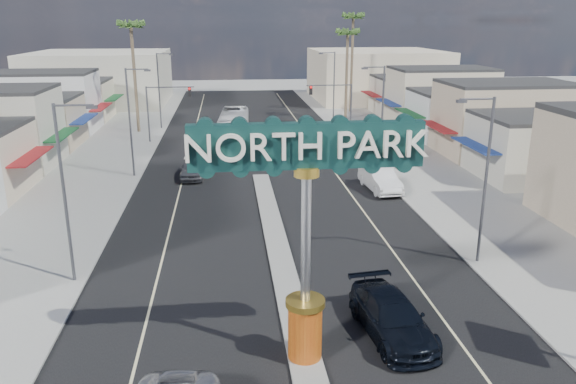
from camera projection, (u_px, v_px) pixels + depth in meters
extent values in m
plane|color=gray|center=(260.00, 173.00, 48.43)|extent=(160.00, 160.00, 0.00)
cube|color=black|center=(260.00, 173.00, 48.43)|extent=(20.00, 120.00, 0.01)
cube|color=gray|center=(277.00, 242.00, 33.20)|extent=(1.30, 30.00, 0.16)
cube|color=gray|center=(93.00, 177.00, 46.93)|extent=(8.00, 120.00, 0.12)
cube|color=gray|center=(417.00, 168.00, 49.89)|extent=(8.00, 120.00, 0.12)
cube|color=beige|center=(17.00, 119.00, 57.37)|extent=(12.00, 42.00, 6.00)
cube|color=#B7B29E|center=(467.00, 111.00, 62.43)|extent=(12.00, 42.00, 6.00)
cube|color=#B7B29E|center=(101.00, 78.00, 87.70)|extent=(20.00, 20.00, 8.00)
cube|color=beige|center=(376.00, 75.00, 92.34)|extent=(20.00, 20.00, 8.00)
cylinder|color=#B3350D|center=(305.00, 331.00, 21.45)|extent=(1.30, 1.30, 2.20)
cylinder|color=gold|center=(305.00, 302.00, 21.09)|extent=(1.50, 1.50, 0.25)
cylinder|color=#B7B7BC|center=(306.00, 240.00, 20.35)|extent=(0.36, 0.36, 4.80)
cylinder|color=gold|center=(307.00, 171.00, 19.60)|extent=(0.90, 0.90, 0.35)
cube|color=#0F302D|center=(307.00, 145.00, 19.33)|extent=(8.20, 0.50, 1.60)
cylinder|color=#47474C|center=(148.00, 115.00, 59.69)|extent=(0.18, 0.18, 6.00)
cylinder|color=#47474C|center=(170.00, 87.00, 59.11)|extent=(5.00, 0.12, 0.12)
cube|color=black|center=(190.00, 92.00, 59.46)|extent=(0.32, 0.32, 1.00)
sphere|color=red|center=(189.00, 89.00, 59.20)|extent=(0.22, 0.22, 0.22)
cylinder|color=#47474C|center=(351.00, 111.00, 62.01)|extent=(0.18, 0.18, 6.00)
cylinder|color=#47474C|center=(329.00, 85.00, 60.90)|extent=(5.00, 0.12, 0.12)
cube|color=black|center=(311.00, 90.00, 60.83)|extent=(0.32, 0.32, 1.00)
sphere|color=red|center=(311.00, 87.00, 60.57)|extent=(0.22, 0.22, 0.22)
cylinder|color=#47474C|center=(65.00, 197.00, 26.99)|extent=(0.16, 0.16, 9.00)
cylinder|color=#47474C|center=(74.00, 105.00, 25.79)|extent=(1.80, 0.10, 0.10)
cube|color=#47474C|center=(92.00, 107.00, 25.91)|extent=(0.50, 0.22, 0.15)
cylinder|color=#47474C|center=(130.00, 124.00, 45.99)|extent=(0.16, 0.16, 9.00)
cylinder|color=#47474C|center=(137.00, 69.00, 44.80)|extent=(1.80, 0.10, 0.10)
cube|color=#47474C|center=(147.00, 70.00, 44.91)|extent=(0.50, 0.22, 0.15)
cylinder|color=#47474C|center=(159.00, 92.00, 66.90)|extent=(0.16, 0.16, 9.00)
cylinder|color=#47474C|center=(164.00, 54.00, 65.70)|extent=(1.80, 0.10, 0.10)
cube|color=#47474C|center=(171.00, 55.00, 65.82)|extent=(0.50, 0.22, 0.15)
cylinder|color=#47474C|center=(485.00, 183.00, 29.22)|extent=(0.16, 0.16, 9.00)
cylinder|color=#47474C|center=(477.00, 99.00, 27.84)|extent=(1.80, 0.10, 0.10)
cube|color=#47474C|center=(462.00, 101.00, 27.78)|extent=(0.50, 0.22, 0.15)
cylinder|color=#47474C|center=(382.00, 119.00, 48.23)|extent=(0.16, 0.16, 9.00)
cylinder|color=#47474C|center=(374.00, 67.00, 46.84)|extent=(1.80, 0.10, 0.10)
cube|color=#47474C|center=(365.00, 68.00, 46.79)|extent=(0.50, 0.22, 0.15)
cylinder|color=#47474C|center=(334.00, 89.00, 69.13)|extent=(0.16, 0.16, 9.00)
cylinder|color=#47474C|center=(327.00, 53.00, 67.75)|extent=(1.80, 0.10, 0.10)
cube|color=#47474C|center=(321.00, 54.00, 67.69)|extent=(0.50, 0.22, 0.15)
cylinder|color=brown|center=(135.00, 81.00, 64.30)|extent=(0.36, 0.36, 12.00)
cylinder|color=brown|center=(346.00, 78.00, 72.89)|extent=(0.36, 0.36, 11.00)
cylinder|color=brown|center=(352.00, 66.00, 78.51)|extent=(0.36, 0.36, 13.00)
imported|color=black|center=(392.00, 317.00, 23.31)|extent=(2.98, 5.98, 1.67)
imported|color=slate|center=(192.00, 169.00, 46.79)|extent=(1.86, 4.61, 1.57)
imported|color=silver|center=(380.00, 179.00, 43.30)|extent=(2.36, 5.55, 1.78)
imported|color=silver|center=(233.00, 128.00, 59.44)|extent=(3.70, 12.45, 3.42)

